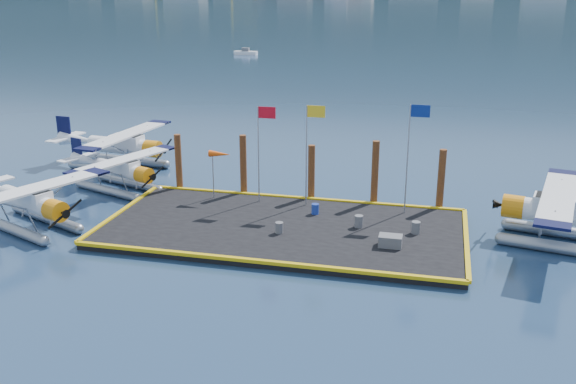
{
  "coord_description": "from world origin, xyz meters",
  "views": [
    {
      "loc": [
        8.19,
        -32.76,
        13.42
      ],
      "look_at": [
        -0.2,
        2.0,
        1.75
      ],
      "focal_mm": 40.0,
      "sensor_mm": 36.0,
      "label": 1
    }
  ],
  "objects_px": {
    "drum_1": "(279,228)",
    "piling_0": "(179,164)",
    "drum_5": "(315,209)",
    "windsock": "(220,155)",
    "crate": "(390,241)",
    "flagpole_red": "(262,139)",
    "piling_1": "(243,167)",
    "drum_4": "(416,228)",
    "flagpole_blue": "(412,143)",
    "seaplane_b": "(121,172)",
    "piling_4": "(441,182)",
    "flagpole_yellow": "(310,140)",
    "seaplane_a": "(31,205)",
    "seaplane_d": "(565,217)",
    "drum_2": "(359,221)",
    "seaplane_c": "(123,148)",
    "piling_2": "(311,174)",
    "piling_3": "(375,175)"
  },
  "relations": [
    {
      "from": "flagpole_yellow",
      "to": "flagpole_blue",
      "type": "relative_size",
      "value": 0.95
    },
    {
      "from": "drum_5",
      "to": "windsock",
      "type": "distance_m",
      "value": 7.03
    },
    {
      "from": "seaplane_a",
      "to": "drum_5",
      "type": "relative_size",
      "value": 15.04
    },
    {
      "from": "seaplane_b",
      "to": "piling_4",
      "type": "bearing_deg",
      "value": 112.18
    },
    {
      "from": "drum_4",
      "to": "flagpole_yellow",
      "type": "xyz_separation_m",
      "value": [
        -6.61,
        3.22,
        3.78
      ]
    },
    {
      "from": "piling_3",
      "to": "piling_4",
      "type": "relative_size",
      "value": 1.07
    },
    {
      "from": "crate",
      "to": "drum_1",
      "type": "bearing_deg",
      "value": 175.89
    },
    {
      "from": "seaplane_d",
      "to": "piling_1",
      "type": "distance_m",
      "value": 19.35
    },
    {
      "from": "seaplane_d",
      "to": "piling_1",
      "type": "height_order",
      "value": "piling_1"
    },
    {
      "from": "piling_1",
      "to": "drum_1",
      "type": "bearing_deg",
      "value": -58.13
    },
    {
      "from": "seaplane_c",
      "to": "piling_1",
      "type": "distance_m",
      "value": 11.73
    },
    {
      "from": "piling_2",
      "to": "seaplane_d",
      "type": "bearing_deg",
      "value": -14.43
    },
    {
      "from": "piling_1",
      "to": "piling_3",
      "type": "relative_size",
      "value": 0.98
    },
    {
      "from": "drum_2",
      "to": "flagpole_blue",
      "type": "relative_size",
      "value": 0.1
    },
    {
      "from": "drum_1",
      "to": "drum_2",
      "type": "height_order",
      "value": "drum_2"
    },
    {
      "from": "windsock",
      "to": "piling_3",
      "type": "xyz_separation_m",
      "value": [
        9.53,
        1.6,
        -1.08
      ]
    },
    {
      "from": "piling_0",
      "to": "crate",
      "type": "bearing_deg",
      "value": -25.48
    },
    {
      "from": "seaplane_a",
      "to": "drum_1",
      "type": "bearing_deg",
      "value": 120.16
    },
    {
      "from": "crate",
      "to": "piling_0",
      "type": "relative_size",
      "value": 0.3
    },
    {
      "from": "drum_4",
      "to": "flagpole_blue",
      "type": "bearing_deg",
      "value": 100.92
    },
    {
      "from": "flagpole_red",
      "to": "piling_3",
      "type": "distance_m",
      "value": 7.33
    },
    {
      "from": "windsock",
      "to": "piling_1",
      "type": "height_order",
      "value": "piling_1"
    },
    {
      "from": "flagpole_yellow",
      "to": "piling_2",
      "type": "distance_m",
      "value": 3.07
    },
    {
      "from": "flagpole_red",
      "to": "piling_1",
      "type": "height_order",
      "value": "flagpole_red"
    },
    {
      "from": "seaplane_b",
      "to": "flagpole_blue",
      "type": "bearing_deg",
      "value": 107.55
    },
    {
      "from": "seaplane_d",
      "to": "drum_2",
      "type": "distance_m",
      "value": 10.89
    },
    {
      "from": "seaplane_b",
      "to": "drum_1",
      "type": "xyz_separation_m",
      "value": [
        12.46,
        -5.87,
        -0.64
      ]
    },
    {
      "from": "drum_5",
      "to": "flagpole_yellow",
      "type": "bearing_deg",
      "value": 114.56
    },
    {
      "from": "flagpole_red",
      "to": "piling_1",
      "type": "relative_size",
      "value": 1.43
    },
    {
      "from": "piling_2",
      "to": "flagpole_yellow",
      "type": "bearing_deg",
      "value": -82.79
    },
    {
      "from": "piling_4",
      "to": "piling_1",
      "type": "bearing_deg",
      "value": 180.0
    },
    {
      "from": "seaplane_b",
      "to": "seaplane_d",
      "type": "relative_size",
      "value": 0.82
    },
    {
      "from": "seaplane_a",
      "to": "windsock",
      "type": "bearing_deg",
      "value": 149.71
    },
    {
      "from": "crate",
      "to": "flagpole_red",
      "type": "bearing_deg",
      "value": 147.47
    },
    {
      "from": "seaplane_a",
      "to": "drum_2",
      "type": "relative_size",
      "value": 13.71
    },
    {
      "from": "drum_1",
      "to": "piling_0",
      "type": "distance_m",
      "value": 10.85
    },
    {
      "from": "seaplane_c",
      "to": "drum_1",
      "type": "bearing_deg",
      "value": 60.43
    },
    {
      "from": "flagpole_blue",
      "to": "seaplane_d",
      "type": "bearing_deg",
      "value": -14.4
    },
    {
      "from": "flagpole_red",
      "to": "flagpole_blue",
      "type": "xyz_separation_m",
      "value": [
        8.99,
        -0.0,
        0.29
      ]
    },
    {
      "from": "seaplane_a",
      "to": "drum_2",
      "type": "xyz_separation_m",
      "value": [
        18.17,
        3.7,
        -0.74
      ]
    },
    {
      "from": "seaplane_a",
      "to": "piling_4",
      "type": "height_order",
      "value": "piling_4"
    },
    {
      "from": "seaplane_c",
      "to": "flagpole_blue",
      "type": "height_order",
      "value": "flagpole_blue"
    },
    {
      "from": "drum_4",
      "to": "piling_3",
      "type": "distance_m",
      "value": 5.76
    },
    {
      "from": "drum_5",
      "to": "windsock",
      "type": "xyz_separation_m",
      "value": [
        -6.4,
        1.46,
        2.52
      ]
    },
    {
      "from": "piling_0",
      "to": "piling_1",
      "type": "distance_m",
      "value": 4.5
    },
    {
      "from": "seaplane_d",
      "to": "drum_2",
      "type": "bearing_deg",
      "value": 106.23
    },
    {
      "from": "piling_1",
      "to": "flagpole_blue",
      "type": "bearing_deg",
      "value": -8.51
    },
    {
      "from": "piling_3",
      "to": "flagpole_yellow",
      "type": "bearing_deg",
      "value": -157.15
    },
    {
      "from": "drum_1",
      "to": "seaplane_b",
      "type": "bearing_deg",
      "value": 154.77
    },
    {
      "from": "seaplane_c",
      "to": "piling_0",
      "type": "bearing_deg",
      "value": 62.07
    }
  ]
}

